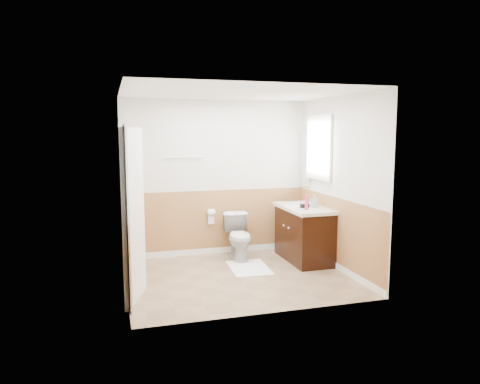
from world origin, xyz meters
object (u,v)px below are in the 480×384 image
object	(u,v)px
toilet	(239,237)
vanity_cabinet	(304,235)
lotion_bottle	(307,203)
soap_dispenser	(314,201)
bath_mat	(249,268)

from	to	relation	value
toilet	vanity_cabinet	distance (m)	1.01
toilet	lotion_bottle	xyz separation A→B (m)	(0.85, -0.63, 0.60)
toilet	soap_dispenser	bearing A→B (deg)	-18.19
lotion_bottle	toilet	bearing A→B (deg)	143.52
bath_mat	lotion_bottle	world-z (taller)	lotion_bottle
lotion_bottle	vanity_cabinet	bearing A→B (deg)	70.86
vanity_cabinet	lotion_bottle	world-z (taller)	lotion_bottle
vanity_cabinet	lotion_bottle	size ratio (longest dim) A/B	5.00
lotion_bottle	bath_mat	bearing A→B (deg)	173.32
toilet	vanity_cabinet	world-z (taller)	vanity_cabinet
vanity_cabinet	lotion_bottle	bearing A→B (deg)	-109.14
lotion_bottle	soap_dispenser	bearing A→B (deg)	41.95
toilet	lotion_bottle	bearing A→B (deg)	-32.68
bath_mat	soap_dispenser	size ratio (longest dim) A/B	4.13
vanity_cabinet	soap_dispenser	xyz separation A→B (m)	(0.12, -0.09, 0.55)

